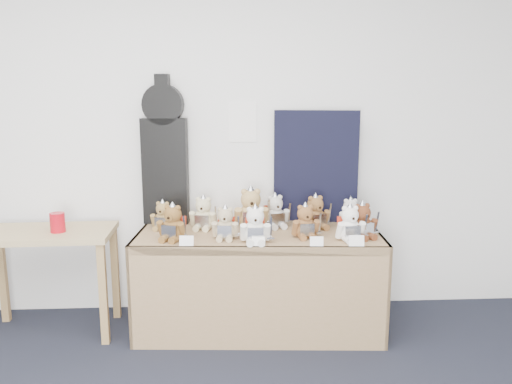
{
  "coord_description": "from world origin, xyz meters",
  "views": [
    {
      "loc": [
        0.51,
        -1.28,
        1.65
      ],
      "look_at": [
        0.7,
        2.01,
        1.02
      ],
      "focal_mm": 35.0,
      "sensor_mm": 36.0,
      "label": 1
    }
  ],
  "objects": [
    {
      "name": "teddy_front_far_right",
      "position": [
        1.31,
        1.87,
        0.82
      ],
      "size": [
        0.22,
        0.19,
        0.27
      ],
      "rotation": [
        0.0,
        0.0,
        0.13
      ],
      "color": "white",
      "rests_on": "display_table"
    },
    {
      "name": "teddy_back_centre_left",
      "position": [
        0.67,
        2.19,
        0.84
      ],
      "size": [
        0.28,
        0.22,
        0.34
      ],
      "rotation": [
        0.0,
        0.0,
        0.05
      ],
      "color": "tan",
      "rests_on": "display_table"
    },
    {
      "name": "teddy_front_left",
      "position": [
        0.49,
        1.95,
        0.81
      ],
      "size": [
        0.2,
        0.18,
        0.25
      ],
      "rotation": [
        0.0,
        0.0,
        -0.11
      ],
      "color": "tan",
      "rests_on": "display_table"
    },
    {
      "name": "teddy_back_centre_right",
      "position": [
        0.85,
        2.24,
        0.82
      ],
      "size": [
        0.23,
        0.21,
        0.27
      ],
      "rotation": [
        0.0,
        0.0,
        0.25
      ],
      "color": "beige",
      "rests_on": "display_table"
    },
    {
      "name": "teddy_front_far_left",
      "position": [
        0.14,
        1.94,
        0.82
      ],
      "size": [
        0.22,
        0.21,
        0.27
      ],
      "rotation": [
        0.0,
        0.0,
        -0.34
      ],
      "color": "brown",
      "rests_on": "display_table"
    },
    {
      "name": "room_shell",
      "position": [
        0.63,
        2.49,
        1.46
      ],
      "size": [
        6.0,
        6.0,
        6.0
      ],
      "color": "white",
      "rests_on": "floor"
    },
    {
      "name": "guitar_case",
      "position": [
        0.05,
        2.41,
        1.25
      ],
      "size": [
        0.34,
        0.13,
        1.1
      ],
      "rotation": [
        0.0,
        0.0,
        -0.11
      ],
      "color": "black",
      "rests_on": "display_table"
    },
    {
      "name": "display_table",
      "position": [
        0.72,
        2.04,
        0.56
      ],
      "size": [
        1.75,
        0.82,
        0.71
      ],
      "rotation": [
        0.0,
        0.0,
        -0.06
      ],
      "color": "olive",
      "rests_on": "floor"
    },
    {
      "name": "side_table",
      "position": [
        -0.74,
        2.11,
        0.62
      ],
      "size": [
        0.91,
        0.52,
        0.74
      ],
      "rotation": [
        0.0,
        0.0,
        0.03
      ],
      "color": "#967E50",
      "rests_on": "floor"
    },
    {
      "name": "teddy_back_right",
      "position": [
        1.14,
        2.18,
        0.82
      ],
      "size": [
        0.23,
        0.21,
        0.28
      ],
      "rotation": [
        0.0,
        0.0,
        0.35
      ],
      "color": "brown",
      "rests_on": "display_table"
    },
    {
      "name": "teddy_front_centre",
      "position": [
        0.69,
        1.85,
        0.82
      ],
      "size": [
        0.22,
        0.19,
        0.27
      ],
      "rotation": [
        0.0,
        0.0,
        -0.03
      ],
      "color": "white",
      "rests_on": "display_table"
    },
    {
      "name": "teddy_front_end",
      "position": [
        1.41,
        1.92,
        0.82
      ],
      "size": [
        0.23,
        0.21,
        0.27
      ],
      "rotation": [
        0.0,
        0.0,
        0.32
      ],
      "color": "brown",
      "rests_on": "display_table"
    },
    {
      "name": "entry_card_c",
      "position": [
        1.07,
        1.74,
        0.74
      ],
      "size": [
        0.09,
        0.02,
        0.06
      ],
      "primitive_type": "cube",
      "rotation": [
        -0.24,
        0.0,
        -0.06
      ],
      "color": "white",
      "rests_on": "display_table"
    },
    {
      "name": "entry_card_b",
      "position": [
        0.7,
        1.77,
        0.74
      ],
      "size": [
        0.09,
        0.02,
        0.06
      ],
      "primitive_type": "cube",
      "rotation": [
        -0.24,
        0.0,
        -0.06
      ],
      "color": "white",
      "rests_on": "display_table"
    },
    {
      "name": "teddy_front_right",
      "position": [
        1.03,
        1.96,
        0.81
      ],
      "size": [
        0.21,
        0.18,
        0.26
      ],
      "rotation": [
        0.0,
        0.0,
        0.1
      ],
      "color": "brown",
      "rests_on": "display_table"
    },
    {
      "name": "entry_card_d",
      "position": [
        1.32,
        1.73,
        0.75
      ],
      "size": [
        0.1,
        0.03,
        0.07
      ],
      "primitive_type": "cube",
      "rotation": [
        -0.24,
        0.0,
        -0.06
      ],
      "color": "white",
      "rests_on": "display_table"
    },
    {
      "name": "teddy_back_left",
      "position": [
        0.33,
        2.22,
        0.82
      ],
      "size": [
        0.22,
        0.19,
        0.27
      ],
      "rotation": [
        0.0,
        0.0,
        -0.19
      ],
      "color": "beige",
      "rests_on": "display_table"
    },
    {
      "name": "teddy_back_end",
      "position": [
        1.4,
        2.21,
        0.81
      ],
      "size": [
        0.19,
        0.16,
        0.24
      ],
      "rotation": [
        0.0,
        0.0,
        -0.04
      ],
      "color": "white",
      "rests_on": "display_table"
    },
    {
      "name": "teddy_back_far_left",
      "position": [
        0.04,
        2.23,
        0.8
      ],
      "size": [
        0.19,
        0.17,
        0.23
      ],
      "rotation": [
        0.0,
        0.0,
        -0.22
      ],
      "color": "olive",
      "rests_on": "display_table"
    },
    {
      "name": "entry_card_a",
      "position": [
        0.24,
        1.8,
        0.75
      ],
      "size": [
        0.09,
        0.03,
        0.06
      ],
      "primitive_type": "cube",
      "rotation": [
        -0.24,
        0.0,
        -0.06
      ],
      "color": "white",
      "rests_on": "display_table"
    },
    {
      "name": "navy_board",
      "position": [
        1.17,
        2.39,
        1.13
      ],
      "size": [
        0.62,
        0.15,
        0.84
      ],
      "primitive_type": "cube",
      "rotation": [
        0.0,
        0.0,
        -0.2
      ],
      "color": "black",
      "rests_on": "display_table"
    },
    {
      "name": "red_cup",
      "position": [
        -0.64,
        2.07,
        0.81
      ],
      "size": [
        0.1,
        0.1,
        0.13
      ],
      "primitive_type": "cylinder",
      "color": "#B30B19",
      "rests_on": "side_table"
    }
  ]
}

